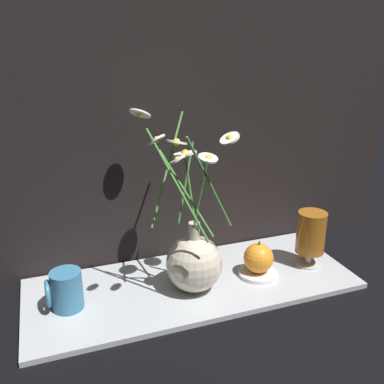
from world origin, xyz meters
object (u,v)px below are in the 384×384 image
tea_glass (311,234)px  orange_fruit (258,258)px  vase_with_flowers (194,259)px  yellow_mug (65,290)px

tea_glass → orange_fruit: 0.15m
tea_glass → orange_fruit: size_ratio=1.79×
orange_fruit → vase_with_flowers: bearing=-179.1°
yellow_mug → tea_glass: tea_glass is taller
yellow_mug → orange_fruit: (0.44, -0.02, 0.00)m
vase_with_flowers → tea_glass: bearing=0.6°
orange_fruit → yellow_mug: bearing=177.6°
vase_with_flowers → yellow_mug: vase_with_flowers is taller
yellow_mug → tea_glass: (0.58, -0.02, 0.04)m
vase_with_flowers → orange_fruit: size_ratio=5.06×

